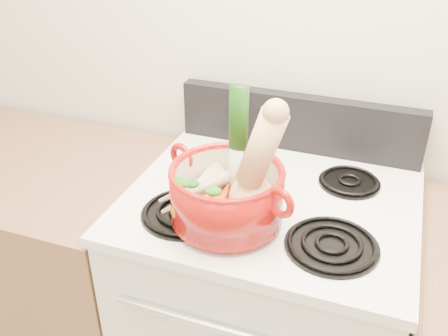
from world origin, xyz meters
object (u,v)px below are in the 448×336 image
(stove_body, at_px, (264,323))
(leek, at_px, (238,143))
(dutch_oven, at_px, (227,194))
(squash, at_px, (253,164))

(stove_body, bearing_deg, leek, -125.51)
(leek, bearing_deg, stove_body, 58.34)
(dutch_oven, bearing_deg, stove_body, 85.62)
(dutch_oven, distance_m, leek, 0.13)
(squash, bearing_deg, leek, 114.91)
(stove_body, height_order, squash, squash)
(dutch_oven, xyz_separation_m, leek, (0.01, 0.06, 0.11))
(leek, bearing_deg, squash, -43.12)
(dutch_oven, bearing_deg, squash, 19.90)
(dutch_oven, distance_m, squash, 0.12)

